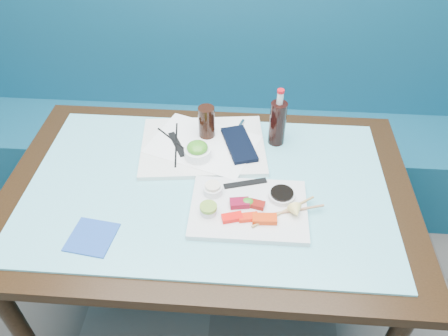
# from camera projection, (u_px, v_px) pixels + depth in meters

# --- Properties ---
(booth_bench) EXTENTS (3.00, 0.56, 1.17)m
(booth_bench) POSITION_uv_depth(u_px,v_px,m) (225.00, 128.00, 2.37)
(booth_bench) COLOR navy
(booth_bench) RESTS_ON ground
(dining_table) EXTENTS (1.40, 0.90, 0.75)m
(dining_table) POSITION_uv_depth(u_px,v_px,m) (208.00, 204.00, 1.55)
(dining_table) COLOR black
(dining_table) RESTS_ON ground
(glass_top) EXTENTS (1.22, 0.76, 0.01)m
(glass_top) POSITION_uv_depth(u_px,v_px,m) (207.00, 186.00, 1.49)
(glass_top) COLOR #68C4D1
(glass_top) RESTS_ON dining_table
(sashimi_plate) EXTENTS (0.37, 0.27, 0.02)m
(sashimi_plate) POSITION_uv_depth(u_px,v_px,m) (249.00, 209.00, 1.39)
(sashimi_plate) COLOR silver
(sashimi_plate) RESTS_ON glass_top
(salmon_left) EXTENTS (0.07, 0.05, 0.02)m
(salmon_left) POSITION_uv_depth(u_px,v_px,m) (232.00, 217.00, 1.34)
(salmon_left) COLOR #FF0E0A
(salmon_left) RESTS_ON sashimi_plate
(salmon_mid) EXTENTS (0.07, 0.04, 0.01)m
(salmon_mid) POSITION_uv_depth(u_px,v_px,m) (248.00, 217.00, 1.35)
(salmon_mid) COLOR #FA250A
(salmon_mid) RESTS_ON sashimi_plate
(salmon_right) EXTENTS (0.08, 0.04, 0.02)m
(salmon_right) POSITION_uv_depth(u_px,v_px,m) (265.00, 219.00, 1.34)
(salmon_right) COLOR #E83809
(salmon_right) RESTS_ON sashimi_plate
(tuna_left) EXTENTS (0.07, 0.05, 0.02)m
(tuna_left) POSITION_uv_depth(u_px,v_px,m) (239.00, 203.00, 1.39)
(tuna_left) COLOR maroon
(tuna_left) RESTS_ON sashimi_plate
(tuna_right) EXTENTS (0.06, 0.04, 0.02)m
(tuna_right) POSITION_uv_depth(u_px,v_px,m) (257.00, 204.00, 1.38)
(tuna_right) COLOR maroon
(tuna_right) RESTS_ON sashimi_plate
(seaweed_garnish) EXTENTS (0.05, 0.05, 0.02)m
(seaweed_garnish) POSITION_uv_depth(u_px,v_px,m) (247.00, 202.00, 1.39)
(seaweed_garnish) COLOR #337F1D
(seaweed_garnish) RESTS_ON sashimi_plate
(ramekin_wasabi) EXTENTS (0.06, 0.06, 0.02)m
(ramekin_wasabi) POSITION_uv_depth(u_px,v_px,m) (209.00, 211.00, 1.36)
(ramekin_wasabi) COLOR silver
(ramekin_wasabi) RESTS_ON sashimi_plate
(wasabi_fill) EXTENTS (0.06, 0.06, 0.01)m
(wasabi_fill) POSITION_uv_depth(u_px,v_px,m) (208.00, 207.00, 1.35)
(wasabi_fill) COLOR olive
(wasabi_fill) RESTS_ON ramekin_wasabi
(ramekin_ginger) EXTENTS (0.08, 0.08, 0.03)m
(ramekin_ginger) POSITION_uv_depth(u_px,v_px,m) (213.00, 190.00, 1.43)
(ramekin_ginger) COLOR white
(ramekin_ginger) RESTS_ON sashimi_plate
(ginger_fill) EXTENTS (0.05, 0.05, 0.01)m
(ginger_fill) POSITION_uv_depth(u_px,v_px,m) (213.00, 186.00, 1.41)
(ginger_fill) COLOR beige
(ginger_fill) RESTS_ON ramekin_ginger
(soy_dish) EXTENTS (0.11, 0.11, 0.02)m
(soy_dish) POSITION_uv_depth(u_px,v_px,m) (282.00, 196.00, 1.41)
(soy_dish) COLOR silver
(soy_dish) RESTS_ON sashimi_plate
(soy_fill) EXTENTS (0.08, 0.08, 0.01)m
(soy_fill) POSITION_uv_depth(u_px,v_px,m) (282.00, 193.00, 1.41)
(soy_fill) COLOR black
(soy_fill) RESTS_ON soy_dish
(lemon_wedge) EXTENTS (0.05, 0.05, 0.05)m
(lemon_wedge) POSITION_uv_depth(u_px,v_px,m) (296.00, 212.00, 1.34)
(lemon_wedge) COLOR #FFE578
(lemon_wedge) RESTS_ON sashimi_plate
(chopstick_sleeve) EXTENTS (0.15, 0.06, 0.00)m
(chopstick_sleeve) POSITION_uv_depth(u_px,v_px,m) (245.00, 183.00, 1.47)
(chopstick_sleeve) COLOR black
(chopstick_sleeve) RESTS_ON sashimi_plate
(wooden_chopstick_a) EXTENTS (0.20, 0.15, 0.01)m
(wooden_chopstick_a) POSITION_uv_depth(u_px,v_px,m) (284.00, 211.00, 1.37)
(wooden_chopstick_a) COLOR tan
(wooden_chopstick_a) RESTS_ON sashimi_plate
(wooden_chopstick_b) EXTENTS (0.24, 0.08, 0.01)m
(wooden_chopstick_b) POSITION_uv_depth(u_px,v_px,m) (287.00, 212.00, 1.37)
(wooden_chopstick_b) COLOR #AD7651
(wooden_chopstick_b) RESTS_ON sashimi_plate
(serving_tray) EXTENTS (0.49, 0.39, 0.02)m
(serving_tray) POSITION_uv_depth(u_px,v_px,m) (203.00, 146.00, 1.63)
(serving_tray) COLOR white
(serving_tray) RESTS_ON glass_top
(paper_placemat) EXTENTS (0.44, 0.38, 0.00)m
(paper_placemat) POSITION_uv_depth(u_px,v_px,m) (203.00, 144.00, 1.62)
(paper_placemat) COLOR white
(paper_placemat) RESTS_ON serving_tray
(seaweed_bowl) EXTENTS (0.12, 0.12, 0.04)m
(seaweed_bowl) POSITION_uv_depth(u_px,v_px,m) (198.00, 153.00, 1.56)
(seaweed_bowl) COLOR white
(seaweed_bowl) RESTS_ON serving_tray
(seaweed_salad) EXTENTS (0.10, 0.10, 0.04)m
(seaweed_salad) POSITION_uv_depth(u_px,v_px,m) (197.00, 148.00, 1.54)
(seaweed_salad) COLOR #3F9422
(seaweed_salad) RESTS_ON seaweed_bowl
(cola_glass) EXTENTS (0.08, 0.08, 0.13)m
(cola_glass) POSITION_uv_depth(u_px,v_px,m) (207.00, 122.00, 1.62)
(cola_glass) COLOR black
(cola_glass) RESTS_ON serving_tray
(navy_pouch) EXTENTS (0.15, 0.22, 0.02)m
(navy_pouch) POSITION_uv_depth(u_px,v_px,m) (239.00, 144.00, 1.61)
(navy_pouch) COLOR black
(navy_pouch) RESTS_ON serving_tray
(fork) EXTENTS (0.04, 0.10, 0.01)m
(fork) POSITION_uv_depth(u_px,v_px,m) (239.00, 128.00, 1.69)
(fork) COLOR silver
(fork) RESTS_ON serving_tray
(black_chopstick_a) EXTENTS (0.04, 0.25, 0.01)m
(black_chopstick_a) POSITION_uv_depth(u_px,v_px,m) (176.00, 144.00, 1.62)
(black_chopstick_a) COLOR black
(black_chopstick_a) RESTS_ON serving_tray
(black_chopstick_b) EXTENTS (0.19, 0.18, 0.01)m
(black_chopstick_b) POSITION_uv_depth(u_px,v_px,m) (178.00, 144.00, 1.62)
(black_chopstick_b) COLOR black
(black_chopstick_b) RESTS_ON serving_tray
(tray_sleeve) EXTENTS (0.09, 0.15, 0.00)m
(tray_sleeve) POSITION_uv_depth(u_px,v_px,m) (177.00, 144.00, 1.62)
(tray_sleeve) COLOR black
(tray_sleeve) RESTS_ON serving_tray
(cola_bottle_body) EXTENTS (0.08, 0.08, 0.17)m
(cola_bottle_body) POSITION_uv_depth(u_px,v_px,m) (278.00, 123.00, 1.61)
(cola_bottle_body) COLOR black
(cola_bottle_body) RESTS_ON glass_top
(cola_bottle_neck) EXTENTS (0.03, 0.03, 0.05)m
(cola_bottle_neck) POSITION_uv_depth(u_px,v_px,m) (280.00, 98.00, 1.53)
(cola_bottle_neck) COLOR silver
(cola_bottle_neck) RESTS_ON cola_bottle_body
(cola_bottle_cap) EXTENTS (0.03, 0.03, 0.01)m
(cola_bottle_cap) POSITION_uv_depth(u_px,v_px,m) (281.00, 91.00, 1.51)
(cola_bottle_cap) COLOR red
(cola_bottle_cap) RESTS_ON cola_bottle_neck
(blue_napkin) EXTENTS (0.15, 0.15, 0.01)m
(blue_napkin) POSITION_uv_depth(u_px,v_px,m) (92.00, 237.00, 1.32)
(blue_napkin) COLOR #1C459C
(blue_napkin) RESTS_ON glass_top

